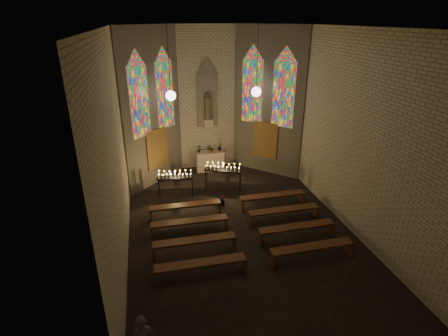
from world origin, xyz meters
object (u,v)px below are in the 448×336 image
at_px(aisle_flower_pot, 222,200).
at_px(votive_stand_right, 223,168).
at_px(votive_stand_left, 175,176).
at_px(altar, 210,161).

height_order(aisle_flower_pot, votive_stand_right, votive_stand_right).
distance_m(aisle_flower_pot, votive_stand_left, 2.31).
bearing_deg(votive_stand_right, votive_stand_left, -151.82).
bearing_deg(altar, votive_stand_right, -86.25).
bearing_deg(votive_stand_right, aisle_flower_pot, -80.07).
bearing_deg(aisle_flower_pot, altar, 87.20).
height_order(altar, votive_stand_right, votive_stand_right).
height_order(votive_stand_left, votive_stand_right, votive_stand_right).
xyz_separation_m(aisle_flower_pot, votive_stand_right, (0.33, 1.33, 0.86)).
xyz_separation_m(altar, votive_stand_right, (0.15, -2.33, 0.55)).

